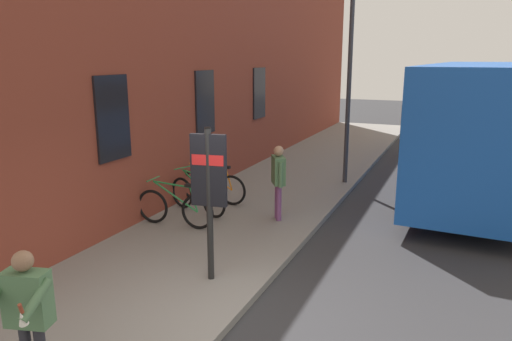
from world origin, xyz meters
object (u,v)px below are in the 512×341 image
street_lamp (350,70)px  city_bus (480,118)px  transit_info_sign (209,180)px  pedestrian_near_bus (278,175)px  tourist_with_hotdogs (27,308)px  bicycle_end_of_row (213,187)px  bicycle_by_door (175,208)px  bicycle_beside_lamp (198,196)px

street_lamp → city_bus: bearing=-65.5°
transit_info_sign → pedestrian_near_bus: transit_info_sign is taller
transit_info_sign → tourist_with_hotdogs: transit_info_sign is taller
tourist_with_hotdogs → bicycle_end_of_row: bearing=12.9°
bicycle_by_door → city_bus: bearing=-41.5°
tourist_with_hotdogs → street_lamp: 10.02m
bicycle_end_of_row → city_bus: (4.64, -5.76, 1.41)m
bicycle_end_of_row → pedestrian_near_bus: size_ratio=1.11×
bicycle_end_of_row → street_lamp: bearing=-38.0°
bicycle_end_of_row → street_lamp: size_ratio=0.34×
bicycle_end_of_row → tourist_with_hotdogs: bearing=-167.1°
bicycle_beside_lamp → city_bus: size_ratio=0.16×
transit_info_sign → street_lamp: street_lamp is taller
bicycle_end_of_row → tourist_with_hotdogs: (-6.60, -1.51, 0.58)m
bicycle_end_of_row → city_bus: size_ratio=0.17×
bicycle_beside_lamp → city_bus: city_bus is taller
bicycle_end_of_row → pedestrian_near_bus: pedestrian_near_bus is taller
bicycle_beside_lamp → street_lamp: bearing=-31.0°
bicycle_beside_lamp → tourist_with_hotdogs: 5.98m
bicycle_beside_lamp → city_bus: 8.02m
bicycle_by_door → street_lamp: street_lamp is taller
pedestrian_near_bus → transit_info_sign: bearing=-179.2°
bicycle_beside_lamp → transit_info_sign: bearing=-146.1°
pedestrian_near_bus → street_lamp: street_lamp is taller
pedestrian_near_bus → street_lamp: 4.26m
transit_info_sign → pedestrian_near_bus: size_ratio=1.50×
bicycle_by_door → street_lamp: 6.08m
city_bus → street_lamp: bearing=114.5°
pedestrian_near_bus → street_lamp: bearing=-9.2°
tourist_with_hotdogs → street_lamp: size_ratio=0.30×
city_bus → pedestrian_near_bus: (-5.17, 3.89, -0.82)m
pedestrian_near_bus → bicycle_by_door: bearing=124.8°
bicycle_by_door → street_lamp: bearing=-25.9°
bicycle_end_of_row → transit_info_sign: size_ratio=0.74×
bicycle_end_of_row → street_lamp: 4.81m
transit_info_sign → city_bus: bearing=-25.1°
street_lamp → bicycle_by_door: bearing=154.1°
bicycle_by_door → bicycle_end_of_row: size_ratio=1.00×
bicycle_by_door → bicycle_end_of_row: bearing=2.6°
bicycle_by_door → bicycle_beside_lamp: (0.93, 0.01, -0.00)m
bicycle_by_door → bicycle_beside_lamp: same height
pedestrian_near_bus → bicycle_beside_lamp: bearing=99.8°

